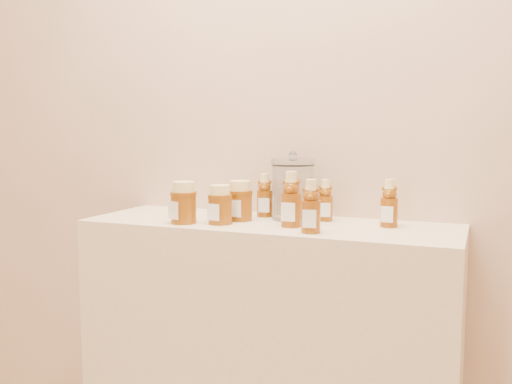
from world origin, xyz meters
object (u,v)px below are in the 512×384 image
at_px(bear_bottle_back_left, 265,192).
at_px(glass_canister, 293,187).
at_px(display_table, 269,357).
at_px(honey_jar_left, 184,202).
at_px(bear_bottle_front_left, 291,195).

height_order(bear_bottle_back_left, glass_canister, glass_canister).
xyz_separation_m(bear_bottle_back_left, glass_canister, (0.11, -0.03, 0.03)).
bearing_deg(bear_bottle_back_left, display_table, -77.72).
bearing_deg(display_table, honey_jar_left, -154.49).
distance_m(display_table, honey_jar_left, 0.58).
bearing_deg(honey_jar_left, glass_canister, 56.75).
height_order(honey_jar_left, glass_canister, glass_canister).
distance_m(display_table, glass_canister, 0.57).
xyz_separation_m(bear_bottle_back_left, honey_jar_left, (-0.19, -0.23, -0.02)).
relative_size(bear_bottle_back_left, glass_canister, 0.76).
height_order(display_table, honey_jar_left, honey_jar_left).
relative_size(display_table, bear_bottle_front_left, 6.21).
relative_size(display_table, honey_jar_left, 9.00).
distance_m(honey_jar_left, glass_canister, 0.36).
distance_m(bear_bottle_back_left, bear_bottle_front_left, 0.22).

